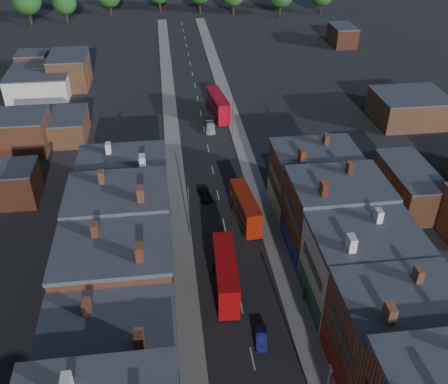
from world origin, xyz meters
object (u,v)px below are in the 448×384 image
object	(u,v)px
car_1	(261,338)
car_2	(205,195)
bus_1	(245,208)
ped_3	(304,294)
car_3	(210,128)
bus_2	(218,105)
bus_0	(226,274)

from	to	relation	value
car_1	car_2	distance (m)	29.64
bus_1	ped_3	size ratio (longest dim) A/B	5.97
bus_1	car_3	world-z (taller)	bus_1
car_1	car_2	bearing A→B (deg)	104.36
bus_1	car_1	xyz separation A→B (m)	(-1.85, -22.61, -1.78)
car_2	car_3	bearing A→B (deg)	74.19
car_3	bus_2	bearing A→B (deg)	73.46
bus_0	car_1	xyz separation A→B (m)	(2.84, -8.67, -1.99)
bus_1	car_2	size ratio (longest dim) A/B	2.66
car_1	ped_3	bearing A→B (deg)	49.17
bus_1	bus_2	world-z (taller)	bus_2
ped_3	bus_1	bearing A→B (deg)	25.72
bus_0	ped_3	world-z (taller)	bus_0
bus_0	car_3	distance (m)	44.67
car_2	car_3	xyz separation A→B (m)	(3.33, 23.79, 0.12)
bus_0	car_3	world-z (taller)	bus_0
car_2	car_3	world-z (taller)	car_3
bus_1	car_3	bearing A→B (deg)	87.90
bus_2	car_2	xyz separation A→B (m)	(-5.63, -30.25, -2.04)
bus_1	ped_3	bearing A→B (deg)	-80.95
bus_1	car_1	world-z (taller)	bus_1
bus_0	car_2	bearing A→B (deg)	94.64
bus_0	bus_1	size ratio (longest dim) A/B	1.08
car_2	car_1	bearing A→B (deg)	-91.11
bus_0	car_1	distance (m)	9.34
car_3	ped_3	bearing A→B (deg)	-79.19
bus_2	bus_0	bearing A→B (deg)	-102.84
car_2	ped_3	bearing A→B (deg)	-75.40
car_1	ped_3	size ratio (longest dim) A/B	2.03
bus_0	bus_2	distance (m)	51.26
car_2	ped_3	xyz separation A→B (m)	(9.83, -23.80, 0.44)
bus_1	ped_3	xyz separation A→B (m)	(4.51, -16.98, -1.38)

